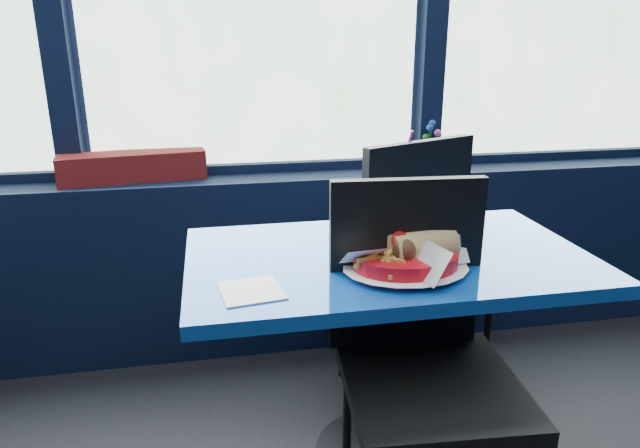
% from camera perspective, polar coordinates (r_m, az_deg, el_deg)
% --- Properties ---
extents(window_sill, '(5.00, 0.26, 0.80)m').
position_cam_1_polar(window_sill, '(2.61, -5.60, -3.72)').
color(window_sill, black).
rests_on(window_sill, ground).
extents(near_table, '(1.20, 0.70, 0.75)m').
position_cam_1_polar(near_table, '(1.81, 6.59, -8.32)').
color(near_table, black).
rests_on(near_table, ground).
extents(chair_near_front, '(0.49, 0.49, 1.01)m').
position_cam_1_polar(chair_near_front, '(1.61, 10.06, -11.55)').
color(chair_near_front, black).
rests_on(chair_near_front, ground).
extents(chair_near_back, '(0.62, 0.62, 1.05)m').
position_cam_1_polar(chair_near_back, '(2.13, 9.60, -3.11)').
color(chair_near_back, black).
rests_on(chair_near_back, ground).
extents(planter_box, '(0.60, 0.23, 0.12)m').
position_cam_1_polar(planter_box, '(2.50, -18.18, 5.50)').
color(planter_box, maroon).
rests_on(planter_box, window_sill).
extents(flower_vase, '(0.13, 0.13, 0.22)m').
position_cam_1_polar(flower_vase, '(2.66, 11.10, 6.95)').
color(flower_vase, silver).
rests_on(flower_vase, window_sill).
extents(food_basket, '(0.36, 0.36, 0.11)m').
position_cam_1_polar(food_basket, '(1.59, 8.80, -3.40)').
color(food_basket, red).
rests_on(food_basket, near_table).
extents(ketchup_bottle, '(0.06, 0.06, 0.24)m').
position_cam_1_polar(ketchup_bottle, '(2.00, 11.28, 2.95)').
color(ketchup_bottle, red).
rests_on(ketchup_bottle, near_table).
extents(soda_cup, '(0.10, 0.10, 0.34)m').
position_cam_1_polar(soda_cup, '(1.95, 7.73, 2.06)').
color(soda_cup, navy).
rests_on(soda_cup, near_table).
extents(napkin, '(0.18, 0.18, 0.00)m').
position_cam_1_polar(napkin, '(1.49, -6.87, -6.64)').
color(napkin, white).
rests_on(napkin, near_table).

